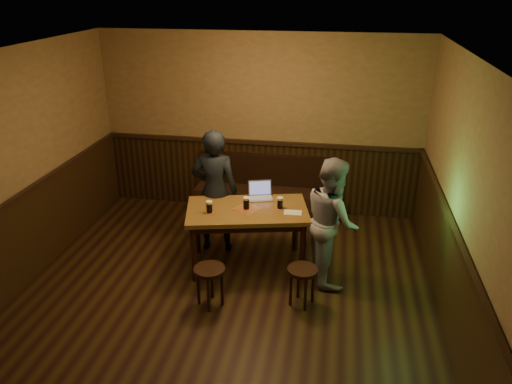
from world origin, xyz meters
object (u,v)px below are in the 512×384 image
object	(u,v)px
bench	(266,196)
pub_table	(247,216)
person_grey	(332,221)
stool_right	(302,276)
pint_left	(209,207)
laptop	(260,194)
person_suit	(215,191)
stool_left	(210,276)
pint_right	(280,203)
pint_mid	(246,203)

from	to	relation	value
bench	pub_table	distance (m)	1.61
bench	person_grey	distance (m)	2.05
stool_right	pint_left	distance (m)	1.43
laptop	person_suit	size ratio (longest dim) A/B	0.21
bench	stool_left	world-z (taller)	bench
bench	stool_right	xyz separation A→B (m)	(0.78, -2.31, 0.07)
pint_left	pint_right	world-z (taller)	pint_left
bench	pint_right	xyz separation A→B (m)	(0.41, -1.48, 0.58)
pint_right	laptop	size ratio (longest dim) A/B	0.43
pint_right	person_grey	bearing A→B (deg)	-16.74
pint_mid	laptop	size ratio (longest dim) A/B	0.45
pint_mid	pint_left	bearing A→B (deg)	-156.37
stool_right	pint_mid	bearing A→B (deg)	136.92
pint_right	person_grey	distance (m)	0.70
stool_right	pint_left	size ratio (longest dim) A/B	2.95
stool_right	person_suit	size ratio (longest dim) A/B	0.28
bench	pint_right	bearing A→B (deg)	-74.57
pub_table	laptop	size ratio (longest dim) A/B	4.60
pint_right	person_suit	world-z (taller)	person_suit
person_suit	person_grey	size ratio (longest dim) A/B	1.08
person_grey	person_suit	bearing A→B (deg)	55.43
pint_right	bench	bearing A→B (deg)	105.43
pint_left	pint_mid	size ratio (longest dim) A/B	0.99
stool_left	bench	bearing A→B (deg)	84.11
bench	person_grey	size ratio (longest dim) A/B	1.38
laptop	pint_mid	bearing A→B (deg)	-123.52
bench	pint_mid	world-z (taller)	pint_mid
bench	pint_mid	size ratio (longest dim) A/B	13.57
pub_table	pint_mid	xyz separation A→B (m)	(-0.01, -0.01, 0.19)
person_grey	bench	bearing A→B (deg)	15.14
bench	stool_left	distance (m)	2.51
laptop	person_suit	world-z (taller)	person_suit
person_suit	stool_left	bearing A→B (deg)	98.27
stool_left	person_grey	size ratio (longest dim) A/B	0.31
bench	person_suit	size ratio (longest dim) A/B	1.28
bench	pub_table	bearing A→B (deg)	-90.00
person_grey	pub_table	bearing A→B (deg)	66.08
bench	stool_left	xyz separation A→B (m)	(-0.26, -2.50, 0.08)
bench	person_suit	distance (m)	1.41
person_grey	pint_left	bearing A→B (deg)	75.57
pint_left	person_grey	distance (m)	1.51
stool_right	person_grey	xyz separation A→B (m)	(0.29, 0.63, 0.42)
pint_mid	pint_right	size ratio (longest dim) A/B	1.04
pub_table	person_suit	world-z (taller)	person_suit
pub_table	stool_right	bearing A→B (deg)	-56.83
person_suit	bench	bearing A→B (deg)	-116.01
pint_right	pint_mid	bearing A→B (deg)	-168.27
stool_left	pint_left	world-z (taller)	pint_left
pint_right	person_suit	distance (m)	0.97
pub_table	stool_left	xyz separation A→B (m)	(-0.26, -0.94, -0.32)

